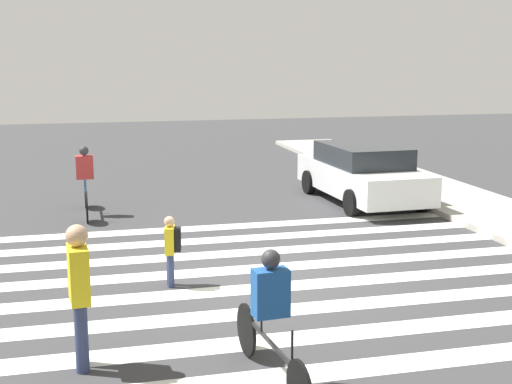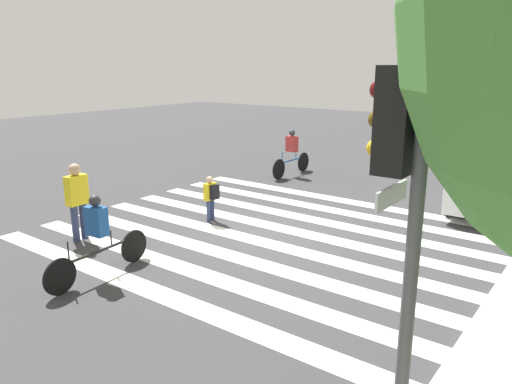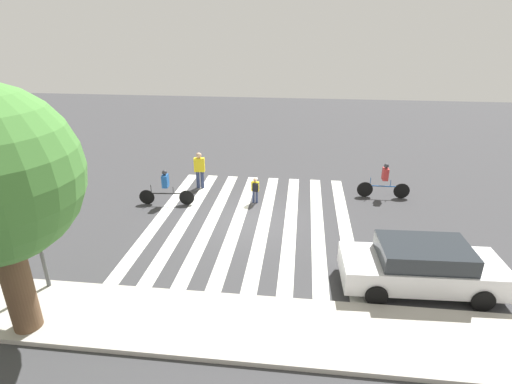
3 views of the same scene
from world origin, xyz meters
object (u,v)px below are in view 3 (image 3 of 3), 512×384
pedestrian_adult_yellow_jacket (255,188)px  pedestrian_child_with_backpack (200,168)px  traffic_light (32,200)px  car_parked_far_curb (421,266)px  cyclist_mid_street (166,186)px  cyclist_far_lane (384,180)px

pedestrian_adult_yellow_jacket → pedestrian_child_with_backpack: bearing=164.4°
traffic_light → pedestrian_child_with_backpack: size_ratio=2.31×
car_parked_far_curb → pedestrian_adult_yellow_jacket: bearing=-47.2°
cyclist_mid_street → car_parked_far_curb: 10.79m
pedestrian_adult_yellow_jacket → cyclist_far_lane: cyclist_far_lane is taller
pedestrian_adult_yellow_jacket → cyclist_mid_street: size_ratio=0.48×
pedestrian_adult_yellow_jacket → car_parked_far_curb: 8.01m
cyclist_mid_street → car_parked_far_curb: bearing=147.4°
cyclist_far_lane → pedestrian_adult_yellow_jacket: bearing=12.2°
cyclist_mid_street → car_parked_far_curb: cyclist_mid_street is taller
cyclist_far_lane → car_parked_far_curb: 6.96m
traffic_light → pedestrian_adult_yellow_jacket: 9.07m
cyclist_mid_street → cyclist_far_lane: bearing=-173.5°
pedestrian_adult_yellow_jacket → cyclist_mid_street: 3.93m
cyclist_far_lane → car_parked_far_curb: size_ratio=0.50×
traffic_light → cyclist_far_lane: 14.04m
pedestrian_adult_yellow_jacket → cyclist_far_lane: bearing=24.0°
cyclist_mid_street → pedestrian_child_with_backpack: bearing=-120.2°
traffic_light → car_parked_far_curb: (-11.08, -1.27, -2.15)m
pedestrian_child_with_backpack → car_parked_far_curb: (-8.55, 7.13, -0.25)m
traffic_light → pedestrian_adult_yellow_jacket: bearing=-128.0°
pedestrian_child_with_backpack → pedestrian_adult_yellow_jacket: (-2.88, 1.47, -0.32)m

